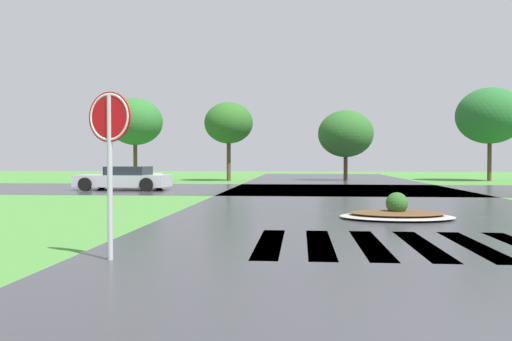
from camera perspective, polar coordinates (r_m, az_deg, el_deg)
asphalt_roadway at (r=14.15m, az=13.56°, el=-4.97°), size 11.38×80.00×0.01m
asphalt_cross_road at (r=26.74m, az=9.43°, el=-2.02°), size 90.00×10.24×0.01m
crosswalk_stripes at (r=9.92m, az=17.40°, el=-7.66°), size 5.85×3.44×0.01m
stop_sign at (r=8.27m, az=-15.49°, el=3.69°), size 0.73×0.27×2.54m
median_island at (r=14.00m, az=14.92°, el=-4.50°), size 2.90×1.96×0.68m
car_white_sedan at (r=26.72m, az=-14.01°, el=-0.87°), size 4.53×2.29×1.16m
drainage_pipe_stack at (r=30.15m, az=-12.76°, el=-0.97°), size 3.29×1.20×0.74m
background_treeline at (r=39.08m, az=20.69°, el=4.74°), size 44.83×5.79×6.44m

